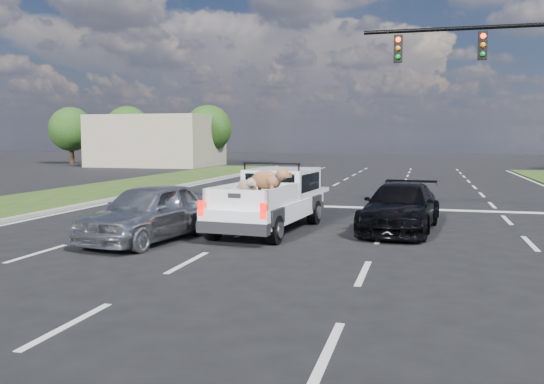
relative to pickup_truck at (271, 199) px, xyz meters
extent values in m
plane|color=black|center=(1.17, -4.33, -0.85)|extent=(160.00, 160.00, 0.00)
cube|color=silver|center=(-4.08, 1.67, -0.85)|extent=(0.12, 60.00, 0.01)
cube|color=silver|center=(-0.58, 1.67, -0.85)|extent=(0.12, 60.00, 0.01)
cube|color=silver|center=(2.92, 1.67, -0.85)|extent=(0.12, 60.00, 0.01)
cube|color=silver|center=(6.42, 1.67, -0.85)|extent=(0.12, 60.00, 0.01)
cube|color=silver|center=(-7.63, 1.67, -0.85)|extent=(0.15, 60.00, 0.01)
cube|color=silver|center=(1.17, 5.67, -0.85)|extent=(17.00, 0.45, 0.01)
cube|color=#A7A399|center=(-7.88, 1.67, -0.78)|extent=(0.15, 60.00, 0.14)
cylinder|color=black|center=(6.27, 6.17, 5.35)|extent=(9.00, 0.14, 0.14)
cube|color=black|center=(5.77, 6.17, 4.75)|extent=(0.30, 0.18, 0.95)
sphere|color=#FF2C07|center=(5.77, 6.06, 5.05)|extent=(0.18, 0.18, 0.18)
cube|color=black|center=(2.97, 6.17, 4.75)|extent=(0.30, 0.18, 0.95)
sphere|color=#FF2C07|center=(2.97, 6.06, 5.05)|extent=(0.18, 0.18, 0.18)
cube|color=tan|center=(-18.83, 31.67, 1.35)|extent=(10.00, 8.00, 4.40)
cylinder|color=#332114|center=(-28.83, 33.67, 0.23)|extent=(0.44, 0.44, 2.16)
sphere|color=#183C10|center=(-28.83, 33.67, 2.45)|extent=(4.20, 4.20, 4.20)
cylinder|color=#332114|center=(-22.83, 33.67, 0.23)|extent=(0.44, 0.44, 2.16)
sphere|color=#183C10|center=(-22.83, 33.67, 2.45)|extent=(4.20, 4.20, 4.20)
cylinder|color=#332114|center=(-14.83, 33.67, 0.23)|extent=(0.44, 0.44, 2.16)
sphere|color=#183C10|center=(-14.83, 33.67, 2.45)|extent=(4.20, 4.20, 4.20)
cylinder|color=black|center=(-0.98, -1.83, -0.51)|extent=(0.32, 0.71, 0.69)
cylinder|color=black|center=(0.60, -1.98, -0.51)|extent=(0.32, 0.71, 0.69)
cylinder|color=black|center=(-0.67, 1.52, -0.51)|extent=(0.32, 0.71, 0.69)
cylinder|color=black|center=(0.91, 1.37, -0.51)|extent=(0.32, 0.71, 0.69)
cube|color=white|center=(-0.03, -0.19, -0.25)|extent=(2.16, 4.96, 0.47)
cube|color=white|center=(0.07, 0.95, 0.37)|extent=(1.86, 2.24, 0.78)
cube|color=black|center=(-0.02, -0.08, 0.40)|extent=(1.41, 0.16, 0.56)
cylinder|color=black|center=(-0.01, 0.04, 0.95)|extent=(1.63, 0.20, 0.05)
cube|color=black|center=(-0.13, -1.25, -0.05)|extent=(1.82, 2.46, 0.05)
cube|color=white|center=(-0.90, -1.18, 0.22)|extent=(0.28, 2.32, 0.47)
cube|color=white|center=(0.64, -1.32, 0.22)|extent=(0.28, 2.32, 0.47)
cube|color=white|center=(-0.23, -2.37, 0.22)|extent=(1.62, 0.22, 0.47)
cube|color=#F70B05|center=(-1.02, -2.49, 0.01)|extent=(0.15, 0.07, 0.36)
cube|color=#F70B05|center=(0.52, -2.63, 0.01)|extent=(0.15, 0.07, 0.36)
cube|color=black|center=(-0.24, -2.50, -0.42)|extent=(1.76, 0.43, 0.27)
imported|color=#ADAFB4|center=(-2.45, -2.28, -0.15)|extent=(2.33, 4.36, 1.41)
imported|color=black|center=(3.37, 0.78, -0.22)|extent=(2.24, 4.55, 1.27)
camera|label=1|loc=(3.96, -14.84, 1.64)|focal=38.00mm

